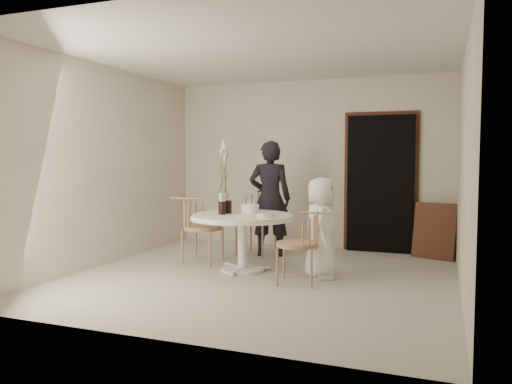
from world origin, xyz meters
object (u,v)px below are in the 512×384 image
(chair_left, at_px, (194,220))
(birthday_cake, at_px, (250,209))
(flower_vase, at_px, (224,183))
(girl, at_px, (270,198))
(chair_right, at_px, (307,237))
(chair_far, at_px, (261,212))
(boy, at_px, (321,228))
(table, at_px, (242,223))

(chair_left, height_order, birthday_cake, chair_left)
(chair_left, xyz_separation_m, flower_vase, (0.45, -0.02, 0.53))
(girl, bearing_deg, birthday_cake, 78.95)
(chair_right, bearing_deg, girl, -152.39)
(birthday_cake, bearing_deg, chair_left, 174.53)
(chair_far, height_order, flower_vase, flower_vase)
(boy, bearing_deg, girl, 29.54)
(table, xyz_separation_m, boy, (1.03, -0.01, -0.01))
(chair_right, xyz_separation_m, girl, (-0.95, 1.44, 0.30))
(chair_far, distance_m, chair_left, 1.16)
(table, relative_size, boy, 1.09)
(chair_far, relative_size, birthday_cake, 4.09)
(chair_right, distance_m, birthday_cake, 1.09)
(boy, xyz_separation_m, flower_vase, (-1.40, 0.24, 0.51))
(girl, height_order, boy, girl)
(chair_far, bearing_deg, girl, -28.38)
(table, distance_m, flower_vase, 0.67)
(chair_far, height_order, boy, boy)
(chair_left, distance_m, girl, 1.20)
(chair_far, bearing_deg, boy, -36.91)
(table, bearing_deg, chair_far, 99.08)
(chair_right, height_order, girl, girl)
(chair_far, distance_m, birthday_cake, 1.09)
(chair_right, bearing_deg, chair_left, -114.90)
(table, distance_m, birthday_cake, 0.24)
(chair_right, relative_size, birthday_cake, 3.57)
(chair_far, height_order, chair_right, chair_far)
(table, relative_size, flower_vase, 1.32)
(table, height_order, boy, boy)
(boy, bearing_deg, chair_left, 68.20)
(boy, bearing_deg, chair_right, 154.62)
(chair_far, xyz_separation_m, chair_right, (1.15, -1.59, -0.08))
(table, xyz_separation_m, chair_right, (0.95, -0.36, -0.07))
(birthday_cake, xyz_separation_m, flower_vase, (-0.41, 0.07, 0.33))
(birthday_cake, height_order, flower_vase, flower_vase)
(girl, xyz_separation_m, birthday_cake, (0.03, -0.91, -0.07))
(boy, relative_size, flower_vase, 1.22)
(birthday_cake, relative_size, flower_vase, 0.24)
(chair_right, xyz_separation_m, boy, (0.07, 0.35, 0.06))
(chair_left, relative_size, girl, 0.53)
(birthday_cake, bearing_deg, girl, 92.07)
(table, height_order, flower_vase, flower_vase)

